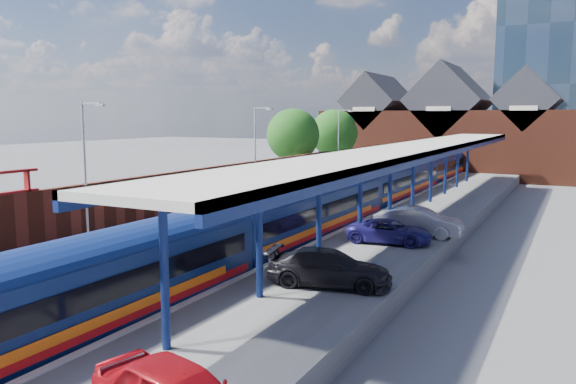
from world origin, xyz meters
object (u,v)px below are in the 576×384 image
(parked_car_silver, at_px, (419,222))
(parked_car_blue, at_px, (390,231))
(lamp_post_c, at_px, (257,148))
(lamp_post_d, at_px, (340,140))
(platform_sign, at_px, (286,178))
(train, at_px, (360,193))
(parked_car_dark, at_px, (329,268))
(lamp_post_b, at_px, (87,164))

(parked_car_silver, relative_size, parked_car_blue, 1.09)
(lamp_post_c, relative_size, lamp_post_d, 1.00)
(platform_sign, xyz_separation_m, parked_car_blue, (11.46, -10.67, -1.11))
(train, relative_size, lamp_post_d, 9.42)
(parked_car_dark, bearing_deg, lamp_post_d, 10.74)
(lamp_post_c, xyz_separation_m, lamp_post_d, (0.00, 16.00, 0.00))
(train, relative_size, lamp_post_c, 9.42)
(lamp_post_c, height_order, platform_sign, lamp_post_c)
(lamp_post_c, bearing_deg, parked_car_silver, -24.70)
(parked_car_dark, bearing_deg, train, 5.65)
(train, xyz_separation_m, lamp_post_c, (-7.86, -0.55, 2.87))
(lamp_post_d, height_order, parked_car_silver, lamp_post_d)
(lamp_post_c, relative_size, parked_car_blue, 1.67)
(train, relative_size, parked_car_dark, 14.13)
(lamp_post_b, xyz_separation_m, parked_car_silver, (13.66, 9.72, -3.24))
(lamp_post_c, bearing_deg, platform_sign, 55.74)
(parked_car_silver, relative_size, parked_car_dark, 0.98)
(parked_car_silver, bearing_deg, train, 37.28)
(lamp_post_b, bearing_deg, platform_sign, 85.67)
(lamp_post_c, xyz_separation_m, parked_car_dark, (12.98, -16.64, -3.32))
(platform_sign, height_order, parked_car_silver, platform_sign)
(parked_car_dark, bearing_deg, lamp_post_c, 27.01)
(lamp_post_b, xyz_separation_m, lamp_post_d, (0.00, 32.00, 0.00))
(parked_car_blue, bearing_deg, platform_sign, 41.91)
(train, distance_m, platform_sign, 6.68)
(lamp_post_c, distance_m, lamp_post_d, 16.00)
(lamp_post_b, xyz_separation_m, platform_sign, (1.36, 18.00, -2.30))
(parked_car_silver, bearing_deg, lamp_post_b, 122.38)
(parked_car_blue, bearing_deg, parked_car_silver, -24.50)
(lamp_post_d, relative_size, parked_car_dark, 1.50)
(lamp_post_b, height_order, platform_sign, lamp_post_b)
(parked_car_blue, bearing_deg, parked_car_dark, 176.01)
(platform_sign, bearing_deg, parked_car_silver, -33.96)
(lamp_post_b, relative_size, parked_car_blue, 1.67)
(lamp_post_d, xyz_separation_m, parked_car_blue, (12.82, -24.67, -3.41))
(platform_sign, bearing_deg, parked_car_dark, -58.07)
(parked_car_blue, bearing_deg, lamp_post_d, 22.32)
(train, bearing_deg, parked_car_blue, -61.70)
(platform_sign, distance_m, parked_car_blue, 15.69)
(lamp_post_b, xyz_separation_m, parked_car_blue, (12.82, 7.33, -3.41))
(lamp_post_c, bearing_deg, parked_car_dark, -52.05)
(parked_car_dark, bearing_deg, parked_car_blue, -9.79)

